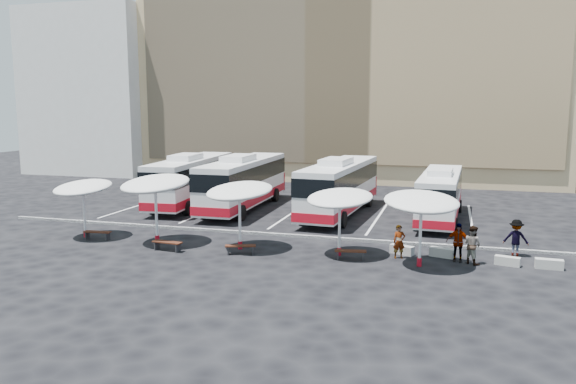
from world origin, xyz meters
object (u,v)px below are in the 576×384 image
(sunshade_4, at_px, (421,202))
(sunshade_1, at_px, (155,184))
(passenger_1, at_px, (473,245))
(bus_1, at_px, (244,181))
(passenger_2, at_px, (458,242))
(passenger_3, at_px, (516,238))
(conc_bench_2, at_px, (507,261))
(bus_0, at_px, (191,178))
(sunshade_0, at_px, (83,188))
(passenger_0, at_px, (399,242))
(conc_bench_0, at_px, (402,250))
(wood_bench_1, at_px, (167,244))
(sunshade_2, at_px, (239,191))
(wood_bench_3, at_px, (351,253))
(wood_bench_2, at_px, (240,247))
(conc_bench_3, at_px, (549,264))
(wood_bench_0, at_px, (97,233))
(bus_2, at_px, (340,185))
(bus_3, at_px, (440,193))
(conc_bench_1, at_px, (442,253))
(sunshade_3, at_px, (340,198))

(sunshade_4, bearing_deg, sunshade_1, 177.64)
(sunshade_4, relative_size, passenger_1, 2.42)
(bus_1, bearing_deg, passenger_2, -35.69)
(passenger_3, bearing_deg, conc_bench_2, 81.28)
(bus_0, xyz_separation_m, conc_bench_2, (21.62, -10.93, -1.80))
(sunshade_0, xyz_separation_m, passenger_0, (17.67, 0.48, -2.03))
(conc_bench_0, relative_size, conc_bench_2, 1.07)
(wood_bench_1, height_order, passenger_0, passenger_0)
(sunshade_2, relative_size, wood_bench_3, 2.85)
(bus_0, distance_m, wood_bench_2, 15.44)
(conc_bench_0, bearing_deg, passenger_0, -96.05)
(sunshade_1, distance_m, conc_bench_2, 18.33)
(sunshade_1, bearing_deg, sunshade_4, -2.36)
(sunshade_2, xyz_separation_m, wood_bench_2, (0.41, -1.01, -2.71))
(sunshade_2, bearing_deg, passenger_0, 3.56)
(bus_0, height_order, conc_bench_3, bus_0)
(wood_bench_0, xyz_separation_m, wood_bench_1, (4.99, -1.14, 0.02))
(wood_bench_2, bearing_deg, sunshade_4, 2.13)
(bus_1, height_order, sunshade_1, bus_1)
(bus_1, distance_m, bus_2, 7.16)
(bus_2, distance_m, passenger_0, 11.56)
(sunshade_4, height_order, passenger_1, sunshade_4)
(bus_2, relative_size, conc_bench_2, 11.24)
(bus_3, distance_m, wood_bench_2, 15.17)
(bus_1, distance_m, conc_bench_2, 20.20)
(wood_bench_0, xyz_separation_m, conc_bench_3, (23.50, 0.88, -0.14))
(conc_bench_1, relative_size, passenger_0, 0.73)
(bus_3, relative_size, wood_bench_1, 6.67)
(bus_0, xyz_separation_m, sunshade_2, (8.39, -11.58, 1.07))
(passenger_1, bearing_deg, sunshade_0, 41.95)
(wood_bench_3, relative_size, passenger_0, 0.95)
(conc_bench_2, bearing_deg, sunshade_2, -177.23)
(bus_2, distance_m, bus_3, 6.72)
(bus_0, relative_size, bus_1, 0.99)
(sunshade_0, relative_size, passenger_3, 2.01)
(wood_bench_3, relative_size, conc_bench_3, 1.31)
(passenger_0, bearing_deg, sunshade_0, 162.21)
(sunshade_0, relative_size, conc_bench_2, 3.32)
(bus_1, bearing_deg, bus_2, -2.72)
(wood_bench_3, bearing_deg, sunshade_2, 175.59)
(bus_1, relative_size, bus_3, 1.15)
(sunshade_1, relative_size, passenger_2, 2.44)
(bus_1, distance_m, conc_bench_3, 21.78)
(wood_bench_2, bearing_deg, sunshade_1, 170.16)
(sunshade_1, xyz_separation_m, wood_bench_0, (-3.65, -0.19, -2.92))
(sunshade_1, bearing_deg, sunshade_3, 1.72)
(conc_bench_3, bearing_deg, wood_bench_2, -173.80)
(bus_1, distance_m, wood_bench_2, 12.97)
(bus_3, bearing_deg, passenger_3, -62.59)
(wood_bench_1, bearing_deg, passenger_1, 7.09)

